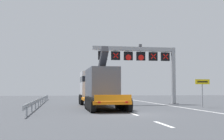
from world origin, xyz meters
name	(u,v)px	position (x,y,z in m)	size (l,w,h in m)	color
ground	(133,114)	(0.00, 0.00, 0.00)	(112.00, 112.00, 0.00)	#424449
lane_markings	(102,103)	(0.01, 15.18, 0.01)	(0.20, 44.95, 0.01)	silver
edge_line_right	(161,104)	(6.20, 12.00, 0.01)	(0.20, 63.00, 0.01)	silver
overhead_lane_gantry	(144,58)	(4.30, 11.91, 5.15)	(9.74, 0.90, 6.74)	#9EA0A5
heavy_haul_truck_orange	(98,86)	(-1.38, 8.75, 1.99)	(3.09, 14.08, 5.30)	orange
exit_sign_yellow	(202,86)	(8.15, 5.85, 1.97)	(1.43, 0.15, 2.63)	#9EA0A5
guardrail_left	(41,99)	(-7.09, 14.22, 0.56)	(0.13, 32.43, 0.76)	#999EA3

